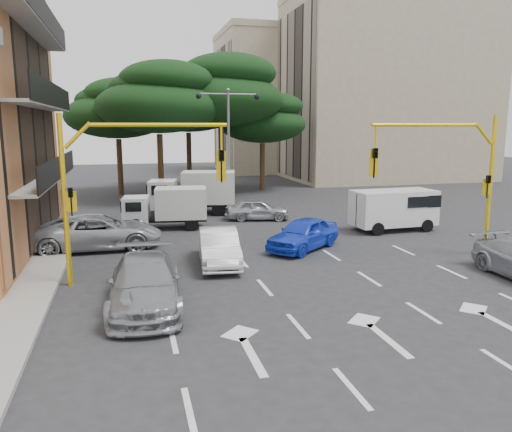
% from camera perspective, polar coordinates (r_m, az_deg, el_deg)
% --- Properties ---
extents(ground, '(120.00, 120.00, 0.00)m').
position_cam_1_polar(ground, '(18.21, 7.13, -7.62)').
color(ground, '#28282B').
rests_on(ground, ground).
extents(median_strip, '(1.40, 6.00, 0.15)m').
position_cam_1_polar(median_strip, '(33.18, -3.08, 0.75)').
color(median_strip, gray).
rests_on(median_strip, ground).
extents(apartment_beige_near, '(20.20, 12.15, 18.70)m').
position_cam_1_polar(apartment_beige_near, '(54.99, 14.66, 13.93)').
color(apartment_beige_near, tan).
rests_on(apartment_beige_near, ground).
extents(apartment_beige_far, '(16.20, 12.15, 16.70)m').
position_cam_1_polar(apartment_beige_far, '(63.20, 3.46, 12.81)').
color(apartment_beige_far, tan).
rests_on(apartment_beige_far, ground).
extents(pine_left_near, '(9.15, 9.15, 10.23)m').
position_cam_1_polar(pine_left_near, '(38.16, -11.01, 13.17)').
color(pine_left_near, '#382616').
rests_on(pine_left_near, ground).
extents(pine_center, '(9.98, 9.98, 11.16)m').
position_cam_1_polar(pine_center, '(40.82, -3.99, 14.11)').
color(pine_center, '#382616').
rests_on(pine_center, ground).
extents(pine_left_far, '(8.32, 8.32, 9.30)m').
position_cam_1_polar(pine_left_far, '(42.05, -15.50, 11.77)').
color(pine_left_far, '#382616').
rests_on(pine_left_far, ground).
extents(pine_right, '(7.49, 7.49, 8.37)m').
position_cam_1_polar(pine_right, '(43.59, 0.82, 11.16)').
color(pine_right, '#382616').
rests_on(pine_right, ground).
extents(pine_back, '(9.15, 9.15, 10.23)m').
position_cam_1_polar(pine_back, '(45.41, -7.72, 12.78)').
color(pine_back, '#382616').
rests_on(pine_back, ground).
extents(signal_mast_right, '(5.79, 0.37, 6.00)m').
position_cam_1_polar(signal_mast_right, '(22.49, 21.82, 5.25)').
color(signal_mast_right, yellow).
rests_on(signal_mast_right, ground).
extents(signal_mast_left, '(5.79, 0.37, 6.00)m').
position_cam_1_polar(signal_mast_left, '(18.14, -15.55, 4.57)').
color(signal_mast_left, yellow).
rests_on(signal_mast_left, ground).
extents(street_lamp_center, '(4.16, 0.36, 7.77)m').
position_cam_1_polar(street_lamp_center, '(32.72, -3.17, 10.03)').
color(street_lamp_center, slate).
rests_on(street_lamp_center, median_strip).
extents(car_white_hatch, '(1.96, 4.48, 1.43)m').
position_cam_1_polar(car_white_hatch, '(20.34, -4.27, -3.55)').
color(car_white_hatch, silver).
rests_on(car_white_hatch, ground).
extents(car_blue_compact, '(4.38, 3.98, 1.44)m').
position_cam_1_polar(car_blue_compact, '(22.81, 5.43, -2.03)').
color(car_blue_compact, blue).
rests_on(car_blue_compact, ground).
extents(car_silver_wagon, '(2.44, 5.41, 1.54)m').
position_cam_1_polar(car_silver_wagon, '(15.96, -12.58, -7.49)').
color(car_silver_wagon, gray).
rests_on(car_silver_wagon, ground).
extents(car_silver_cross_a, '(5.74, 2.71, 1.58)m').
position_cam_1_polar(car_silver_cross_a, '(23.87, -17.56, -1.74)').
color(car_silver_cross_a, '#A9ACB1').
rests_on(car_silver_cross_a, ground).
extents(car_silver_cross_b, '(3.97, 2.24, 1.28)m').
position_cam_1_polar(car_silver_cross_b, '(29.78, 0.21, 0.76)').
color(car_silver_cross_b, '#A9ACB2').
rests_on(car_silver_cross_b, ground).
extents(van_white, '(4.51, 2.19, 2.21)m').
position_cam_1_polar(van_white, '(27.78, 15.43, 0.67)').
color(van_white, silver).
rests_on(van_white, ground).
extents(box_truck_a, '(4.76, 2.45, 2.24)m').
position_cam_1_polar(box_truck_a, '(27.68, -10.25, 0.88)').
color(box_truck_a, silver).
rests_on(box_truck_a, ground).
extents(box_truck_b, '(5.85, 3.36, 2.70)m').
position_cam_1_polar(box_truck_b, '(32.11, -7.20, 2.67)').
color(box_truck_b, silver).
rests_on(box_truck_b, ground).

